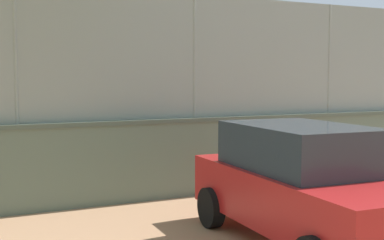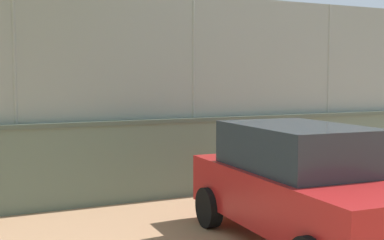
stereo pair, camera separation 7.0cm
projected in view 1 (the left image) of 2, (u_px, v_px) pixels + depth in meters
The scene contains 8 objects.
ground_plane at pixel (89, 135), 21.08m from camera, with size 260.00×260.00×0.00m, color tan.
perimeter_wall at pixel (327, 146), 11.86m from camera, with size 27.28×1.12×1.53m.
fence_panel_on_wall at pixel (329, 59), 11.70m from camera, with size 26.80×0.73×2.39m.
player_baseline_waiting at pixel (55, 129), 13.47m from camera, with size 0.73×1.25×1.68m.
player_crossing_court at pixel (197, 113), 20.47m from camera, with size 0.69×0.82×1.56m.
sports_ball at pixel (36, 124), 11.81m from camera, with size 0.17×0.17×0.17m, color orange.
courtside_bench at pixel (333, 149), 13.65m from camera, with size 1.61×0.42×0.87m.
parked_car_red at pixel (305, 184), 7.21m from camera, with size 2.11×4.05×1.66m.
Camera 1 is at (5.87, 20.54, 2.31)m, focal length 49.17 mm.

